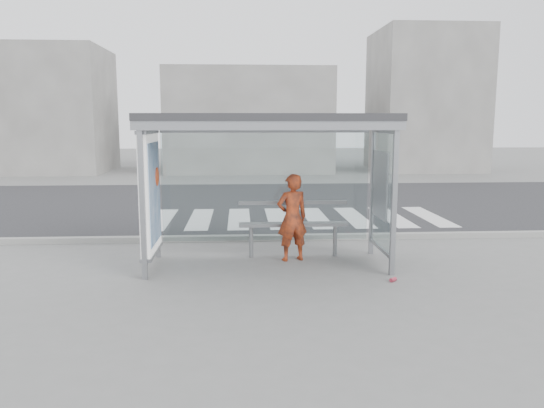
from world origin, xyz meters
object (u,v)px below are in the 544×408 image
(bench, at_px, (293,224))
(soda_can, at_px, (393,280))
(person, at_px, (292,218))
(bus_shelter, at_px, (246,152))

(bench, height_order, soda_can, bench)
(person, bearing_deg, bench, -116.35)
(bus_shelter, xyz_separation_m, bench, (0.87, 0.52, -1.37))
(bus_shelter, height_order, soda_can, bus_shelter)
(person, relative_size, soda_can, 13.18)
(soda_can, bearing_deg, bench, 130.56)
(bench, distance_m, soda_can, 2.25)
(bench, relative_size, soda_can, 16.81)
(bus_shelter, bearing_deg, soda_can, -26.31)
(bus_shelter, relative_size, person, 2.70)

